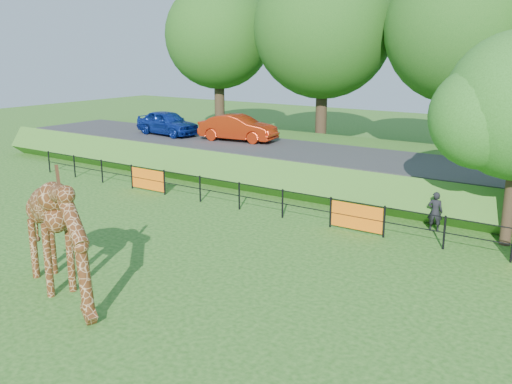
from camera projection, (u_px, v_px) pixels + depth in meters
ground at (120, 290)px, 14.95m from camera, size 90.00×90.00×0.00m
giraffe at (59, 238)px, 14.29m from camera, size 4.34×2.21×3.09m
perimeter_fence at (282, 204)px, 21.18m from camera, size 28.07×0.10×1.10m
embankment at (366, 167)px, 27.13m from camera, size 40.00×9.00×1.30m
road at (353, 157)px, 25.76m from camera, size 40.00×5.00×0.12m
car_blue at (167, 123)px, 31.78m from camera, size 4.14×2.04×1.36m
car_red at (238, 128)px, 29.77m from camera, size 4.30×2.04×1.36m
visitor at (435, 212)px, 19.62m from camera, size 0.56×0.43×1.40m
bg_tree_line at (458, 27)px, 29.64m from camera, size 37.30×8.80×11.82m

